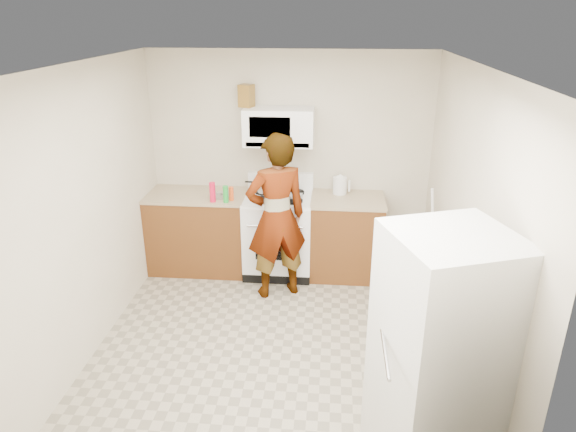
# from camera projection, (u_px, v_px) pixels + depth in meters

# --- Properties ---
(floor) EXTENTS (3.60, 3.60, 0.00)m
(floor) POSITION_uv_depth(u_px,v_px,m) (273.00, 346.00, 4.74)
(floor) COLOR gray
(floor) RESTS_ON ground
(back_wall) EXTENTS (3.20, 0.02, 2.50)m
(back_wall) POSITION_uv_depth(u_px,v_px,m) (289.00, 162.00, 5.92)
(back_wall) COLOR beige
(back_wall) RESTS_ON floor
(right_wall) EXTENTS (0.02, 3.60, 2.50)m
(right_wall) POSITION_uv_depth(u_px,v_px,m) (467.00, 228.00, 4.14)
(right_wall) COLOR beige
(right_wall) RESTS_ON floor
(cabinet_left) EXTENTS (1.12, 0.62, 0.90)m
(cabinet_left) POSITION_uv_depth(u_px,v_px,m) (199.00, 233.00, 6.03)
(cabinet_left) COLOR brown
(cabinet_left) RESTS_ON floor
(counter_left) EXTENTS (1.14, 0.64, 0.03)m
(counter_left) POSITION_uv_depth(u_px,v_px,m) (197.00, 195.00, 5.85)
(counter_left) COLOR tan
(counter_left) RESTS_ON cabinet_left
(cabinet_right) EXTENTS (0.80, 0.62, 0.90)m
(cabinet_right) POSITION_uv_depth(u_px,v_px,m) (346.00, 238.00, 5.89)
(cabinet_right) COLOR brown
(cabinet_right) RESTS_ON floor
(counter_right) EXTENTS (0.82, 0.64, 0.03)m
(counter_right) POSITION_uv_depth(u_px,v_px,m) (348.00, 200.00, 5.72)
(counter_right) COLOR tan
(counter_right) RESTS_ON cabinet_right
(gas_range) EXTENTS (0.76, 0.65, 1.13)m
(gas_range) POSITION_uv_depth(u_px,v_px,m) (279.00, 233.00, 5.93)
(gas_range) COLOR white
(gas_range) RESTS_ON floor
(microwave) EXTENTS (0.76, 0.38, 0.40)m
(microwave) POSITION_uv_depth(u_px,v_px,m) (279.00, 127.00, 5.60)
(microwave) COLOR white
(microwave) RESTS_ON back_wall
(person) EXTENTS (0.77, 0.66, 1.78)m
(person) POSITION_uv_depth(u_px,v_px,m) (276.00, 217.00, 5.30)
(person) COLOR tan
(person) RESTS_ON floor
(fridge) EXTENTS (0.89, 0.89, 1.70)m
(fridge) POSITION_uv_depth(u_px,v_px,m) (440.00, 358.00, 3.22)
(fridge) COLOR #BBBBB6
(fridge) RESTS_ON floor
(kettle) EXTENTS (0.20, 0.20, 0.19)m
(kettle) POSITION_uv_depth(u_px,v_px,m) (340.00, 185.00, 5.82)
(kettle) COLOR silver
(kettle) RESTS_ON counter_right
(jug) EXTENTS (0.18, 0.18, 0.24)m
(jug) POSITION_uv_depth(u_px,v_px,m) (246.00, 96.00, 5.54)
(jug) COLOR brown
(jug) RESTS_ON microwave
(saucepan) EXTENTS (0.31, 0.31, 0.13)m
(saucepan) POSITION_uv_depth(u_px,v_px,m) (267.00, 186.00, 5.85)
(saucepan) COLOR #B9BABE
(saucepan) RESTS_ON gas_range
(tray) EXTENTS (0.26, 0.17, 0.05)m
(tray) POSITION_uv_depth(u_px,v_px,m) (291.00, 197.00, 5.69)
(tray) COLOR white
(tray) RESTS_ON gas_range
(bottle_spray) EXTENTS (0.08, 0.08, 0.22)m
(bottle_spray) POSITION_uv_depth(u_px,v_px,m) (212.00, 192.00, 5.57)
(bottle_spray) COLOR red
(bottle_spray) RESTS_ON counter_left
(bottle_hot_sauce) EXTENTS (0.07, 0.07, 0.15)m
(bottle_hot_sauce) POSITION_uv_depth(u_px,v_px,m) (231.00, 194.00, 5.62)
(bottle_hot_sauce) COLOR #F2531A
(bottle_hot_sauce) RESTS_ON counter_left
(bottle_green_cap) EXTENTS (0.07, 0.07, 0.19)m
(bottle_green_cap) POSITION_uv_depth(u_px,v_px,m) (226.00, 194.00, 5.55)
(bottle_green_cap) COLOR green
(bottle_green_cap) RESTS_ON counter_left
(pot_lid) EXTENTS (0.34, 0.34, 0.01)m
(pot_lid) POSITION_uv_depth(u_px,v_px,m) (222.00, 195.00, 5.78)
(pot_lid) COLOR white
(pot_lid) RESTS_ON counter_left
(broom) EXTENTS (0.20, 0.20, 1.22)m
(broom) POSITION_uv_depth(u_px,v_px,m) (433.00, 241.00, 5.41)
(broom) COLOR white
(broom) RESTS_ON floor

